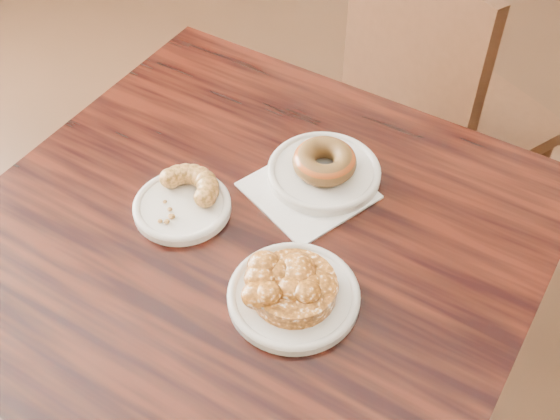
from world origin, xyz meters
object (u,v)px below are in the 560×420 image
Objects in this scene: cruller_fragment at (181,197)px; glazed_donut at (325,161)px; chair_far at (452,118)px; cafe_table at (252,370)px; apple_fritter at (294,285)px.

glazed_donut is at bearing 53.52° from cruller_fragment.
chair_far reaches higher than glazed_donut.
chair_far is at bearing 85.35° from cafe_table.
chair_far is 9.10× the size of glazed_donut.
apple_fritter reaches higher than cafe_table.
apple_fritter is 1.40× the size of cruller_fragment.
chair_far reaches higher than cruller_fragment.
glazed_donut is (0.01, -0.60, 0.33)m from chair_far.
chair_far is 0.69m from glazed_donut.
cafe_table is 0.42m from cruller_fragment.
chair_far reaches higher than cafe_table.
cafe_table is at bearing 158.91° from apple_fritter.
apple_fritter is at bearing -66.65° from glazed_donut.
cafe_table is at bearing 4.36° from cruller_fragment.
apple_fritter is (0.11, -0.82, 0.33)m from chair_far.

